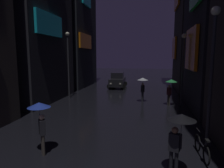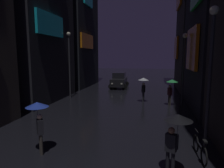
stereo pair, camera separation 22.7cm
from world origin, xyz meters
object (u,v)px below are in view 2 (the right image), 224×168
Objects in this scene: pedestrian_far_right_blue at (38,113)px; streetlamp_right_far at (184,61)px; streetlamp_left_far at (69,58)px; pedestrian_foreground_left_green at (171,85)px; pedestrian_near_crossing_clear at (143,83)px; car_distant at (119,80)px; bicycle_parked_at_storefront at (200,149)px; streetlamp_right_near at (211,63)px; pedestrian_midstreet_left_black at (176,128)px.

streetlamp_right_far is (6.69, 9.38, 1.86)m from pedestrian_far_right_blue.
streetlamp_left_far reaches higher than pedestrian_far_right_blue.
streetlamp_right_far is (0.86, 0.18, 1.86)m from pedestrian_foreground_left_green.
pedestrian_near_crossing_clear is 8.28m from car_distant.
pedestrian_foreground_left_green is 0.50× the size of car_distant.
pedestrian_far_right_blue is 10.89m from pedestrian_foreground_left_green.
bicycle_parked_at_storefront is 3.39m from streetlamp_right_near.
pedestrian_near_crossing_clear is at bearing 160.25° from pedestrian_foreground_left_green.
bicycle_parked_at_storefront is 0.30× the size of streetlamp_left_far.
streetlamp_left_far reaches higher than pedestrian_midstreet_left_black.
pedestrian_midstreet_left_black and pedestrian_foreground_left_green have the same top height.
bicycle_parked_at_storefront is 14.04m from streetlamp_left_far.
pedestrian_midstreet_left_black is at bearing -93.63° from pedestrian_foreground_left_green.
streetlamp_left_far reaches higher than pedestrian_foreground_left_green.
pedestrian_near_crossing_clear is at bearing 110.51° from streetlamp_right_near.
streetlamp_left_far is at bearing 107.39° from pedestrian_far_right_blue.
pedestrian_midstreet_left_black is 0.36× the size of streetlamp_right_near.
bicycle_parked_at_storefront is (6.29, 0.89, -1.28)m from pedestrian_far_right_blue.
pedestrian_foreground_left_green is at bearing 86.37° from pedestrian_midstreet_left_black.
streetlamp_right_near is (0.86, -7.44, 1.97)m from pedestrian_foreground_left_green.
pedestrian_far_right_blue is at bearing -72.61° from streetlamp_left_far.
pedestrian_midstreet_left_black is 0.50× the size of car_distant.
pedestrian_midstreet_left_black is at bearing -127.27° from bicycle_parked_at_storefront.
streetlamp_left_far reaches higher than bicycle_parked_at_storefront.
car_distant is (-5.02, 18.03, -0.74)m from pedestrian_midstreet_left_black.
pedestrian_midstreet_left_black is 0.37× the size of streetlamp_right_far.
bicycle_parked_at_storefront is at bearing 52.73° from pedestrian_midstreet_left_black.
streetlamp_left_far is 13.32m from streetlamp_right_near.
pedestrian_foreground_left_green is at bearing -19.75° from pedestrian_near_crossing_clear.
bicycle_parked_at_storefront is (0.46, -8.30, -1.28)m from pedestrian_foreground_left_green.
pedestrian_midstreet_left_black is at bearing -98.50° from streetlamp_right_far.
streetlamp_left_far is (-9.60, 9.66, 3.38)m from bicycle_parked_at_storefront.
pedestrian_foreground_left_green is (0.62, 9.73, 0.00)m from pedestrian_midstreet_left_black.
bicycle_parked_at_storefront is 9.06m from streetlamp_right_far.
streetlamp_right_near is at bearing -69.49° from pedestrian_near_crossing_clear.
streetlamp_right_near reaches higher than pedestrian_near_crossing_clear.
car_distant is at bearing 105.55° from pedestrian_midstreet_left_black.
car_distant is 10.72m from streetlamp_right_far.
pedestrian_midstreet_left_black is 0.35× the size of streetlamp_left_far.
pedestrian_midstreet_left_black reaches higher than car_distant.
pedestrian_near_crossing_clear is 7.25m from streetlamp_left_far.
streetlamp_right_near reaches higher than pedestrian_midstreet_left_black.
pedestrian_far_right_blue is at bearing 174.22° from pedestrian_midstreet_left_black.
streetlamp_left_far reaches higher than car_distant.
bicycle_parked_at_storefront is at bearing -114.89° from streetlamp_right_near.
streetlamp_right_far reaches higher than pedestrian_far_right_blue.
streetlamp_left_far is (-9.14, 1.36, 2.10)m from pedestrian_foreground_left_green.
pedestrian_foreground_left_green is at bearing -167.94° from streetlamp_right_far.
streetlamp_left_far is at bearing 173.30° from streetlamp_right_far.
streetlamp_right_far is (0.40, 8.49, 3.14)m from bicycle_parked_at_storefront.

